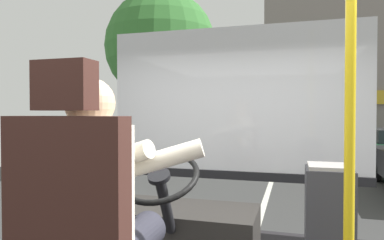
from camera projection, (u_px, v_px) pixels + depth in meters
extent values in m
cube|color=#383838|center=(273.00, 176.00, 10.30)|extent=(18.00, 44.00, 0.05)
cube|color=silver|center=(273.00, 175.00, 10.30)|extent=(0.12, 39.60, 0.00)
cube|color=#381E19|center=(66.00, 207.00, 1.26)|extent=(0.48, 0.10, 0.66)
cube|color=#381E19|center=(65.00, 86.00, 1.25)|extent=(0.22, 0.10, 0.18)
cylinder|color=#282833|center=(91.00, 239.00, 1.60)|extent=(0.18, 0.44, 0.18)
cylinder|color=silver|center=(90.00, 201.00, 1.42)|extent=(0.36, 0.36, 0.62)
cube|color=#B2842D|center=(113.00, 175.00, 1.59)|extent=(0.06, 0.01, 0.38)
sphere|color=tan|center=(90.00, 103.00, 1.41)|extent=(0.20, 0.20, 0.20)
cylinder|color=silver|center=(143.00, 165.00, 1.65)|extent=(0.60, 0.22, 0.25)
cylinder|color=silver|center=(103.00, 163.00, 1.71)|extent=(0.60, 0.22, 0.25)
cube|color=#282623|center=(184.00, 234.00, 2.63)|extent=(1.10, 0.56, 0.40)
cylinder|color=black|center=(165.00, 204.00, 2.25)|extent=(0.07, 0.28, 0.44)
torus|color=black|center=(159.00, 176.00, 2.14)|extent=(0.50, 0.46, 0.27)
cylinder|color=black|center=(159.00, 176.00, 2.14)|extent=(0.14, 0.14, 0.09)
cylinder|color=gold|center=(350.00, 111.00, 1.47)|extent=(0.04, 0.04, 2.25)
cube|color=#333338|center=(329.00, 238.00, 1.99)|extent=(0.26, 0.28, 0.80)
cube|color=#9E9993|center=(329.00, 166.00, 1.98)|extent=(0.23, 0.25, 0.02)
cube|color=silver|center=(234.00, 99.00, 3.37)|extent=(2.50, 0.01, 1.40)
cube|color=black|center=(233.00, 175.00, 3.38)|extent=(2.50, 0.08, 0.08)
cylinder|color=#4C3828|center=(161.00, 127.00, 11.01)|extent=(0.29, 0.29, 2.79)
sphere|color=#326D2D|center=(161.00, 47.00, 10.96)|extent=(3.48, 3.48, 3.48)
cylinder|color=black|center=(377.00, 171.00, 9.36)|extent=(0.14, 0.53, 0.53)
cylinder|color=black|center=(359.00, 153.00, 13.88)|extent=(0.14, 0.48, 0.48)
cylinder|color=black|center=(373.00, 162.00, 11.41)|extent=(0.14, 0.48, 0.48)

